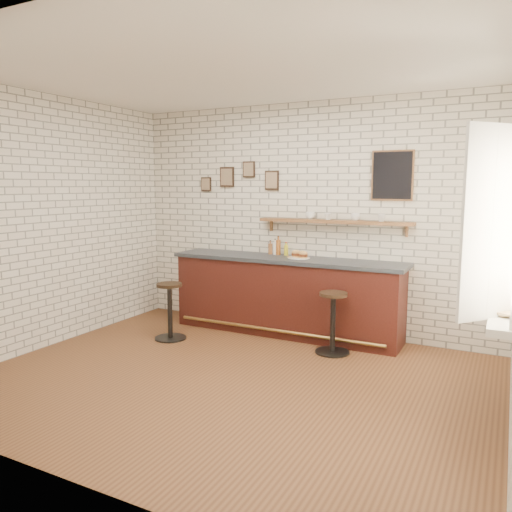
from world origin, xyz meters
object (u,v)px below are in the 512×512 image
at_px(ciabatta_sandwich, 300,254).
at_px(bitters_bottle_amber, 278,247).
at_px(bitters_bottle_brown, 270,249).
at_px(shelf_cup_a, 310,215).
at_px(shelf_cup_b, 328,216).
at_px(bitters_bottle_white, 275,248).
at_px(sandwich_plate, 299,258).
at_px(bar_stool_right, 333,321).
at_px(bar_counter, 286,295).
at_px(shelf_cup_d, 381,218).
at_px(shelf_cup_c, 355,217).
at_px(book_lower, 500,313).
at_px(book_upper, 501,310).
at_px(bar_stool_left, 170,309).
at_px(condiment_bottle_yellow, 286,250).

xyz_separation_m(ciabatta_sandwich, bitters_bottle_amber, (-0.38, 0.17, 0.05)).
height_order(bitters_bottle_brown, shelf_cup_a, shelf_cup_a).
distance_m(ciabatta_sandwich, shelf_cup_b, 0.60).
bearing_deg(bitters_bottle_white, shelf_cup_b, 1.52).
relative_size(sandwich_plate, bar_stool_right, 0.39).
bearing_deg(bar_counter, shelf_cup_d, 9.76).
xyz_separation_m(bitters_bottle_brown, bitters_bottle_amber, (0.12, 0.00, 0.03)).
height_order(bar_stool_right, shelf_cup_c, shelf_cup_c).
distance_m(bar_counter, bar_stool_right, 0.94).
xyz_separation_m(bitters_bottle_brown, bitters_bottle_white, (0.07, 0.00, 0.01)).
xyz_separation_m(bar_stool_right, book_lower, (1.74, -1.11, 0.55)).
distance_m(sandwich_plate, book_upper, 2.84).
xyz_separation_m(ciabatta_sandwich, bar_stool_left, (-1.38, -0.91, -0.68)).
bearing_deg(bar_stool_right, shelf_cup_c, 86.46).
relative_size(shelf_cup_a, shelf_cup_d, 1.30).
xyz_separation_m(sandwich_plate, ciabatta_sandwich, (0.01, 0.00, 0.05)).
height_order(bar_stool_left, shelf_cup_a, shelf_cup_a).
bearing_deg(ciabatta_sandwich, bitters_bottle_amber, 156.11).
height_order(ciabatta_sandwich, bitters_bottle_brown, bitters_bottle_brown).
bearing_deg(book_lower, ciabatta_sandwich, 150.86).
distance_m(bitters_bottle_brown, bar_stool_right, 1.47).
height_order(shelf_cup_a, book_upper, shelf_cup_a).
relative_size(shelf_cup_b, book_upper, 0.38).
bearing_deg(bar_stool_right, bitters_bottle_amber, 147.03).
bearing_deg(bitters_bottle_brown, bar_counter, -30.28).
bearing_deg(bitters_bottle_brown, shelf_cup_a, 1.97).
height_order(bitters_bottle_white, book_upper, bitters_bottle_white).
bearing_deg(bitters_bottle_white, book_upper, -32.04).
height_order(sandwich_plate, book_upper, sandwich_plate).
bearing_deg(bar_counter, bitters_bottle_brown, 149.72).
relative_size(condiment_bottle_yellow, bar_stool_left, 0.25).
distance_m(bar_counter, bitters_bottle_brown, 0.68).
relative_size(bitters_bottle_amber, shelf_cup_d, 2.78).
distance_m(bitters_bottle_white, shelf_cup_d, 1.48).
bearing_deg(bitters_bottle_brown, bitters_bottle_white, 0.00).
distance_m(bitters_bottle_amber, shelf_cup_c, 1.12).
xyz_separation_m(bitters_bottle_amber, shelf_cup_d, (1.36, 0.02, 0.43)).
relative_size(bitters_bottle_white, shelf_cup_d, 2.29).
bearing_deg(shelf_cup_a, shelf_cup_b, -42.40).
bearing_deg(ciabatta_sandwich, book_upper, -33.74).
bearing_deg(shelf_cup_b, bar_stool_left, 161.18).
xyz_separation_m(bitters_bottle_brown, condiment_bottle_yellow, (0.23, 0.00, -0.00)).
bearing_deg(bar_stool_right, ciabatta_sandwich, 142.26).
bearing_deg(bar_counter, bar_stool_right, -30.04).
distance_m(bar_stool_right, book_upper, 2.13).
bearing_deg(bitters_bottle_amber, bar_stool_left, -133.04).
height_order(sandwich_plate, ciabatta_sandwich, ciabatta_sandwich).
bearing_deg(shelf_cup_d, shelf_cup_a, 153.90).
distance_m(sandwich_plate, shelf_cup_d, 1.14).
xyz_separation_m(ciabatta_sandwich, bar_stool_right, (0.62, -0.48, -0.68)).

